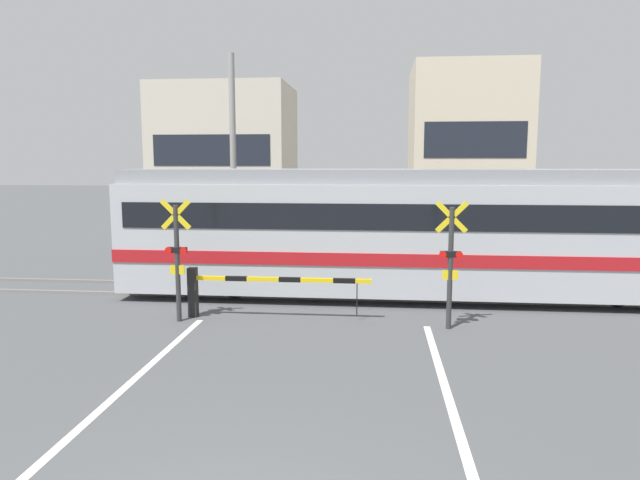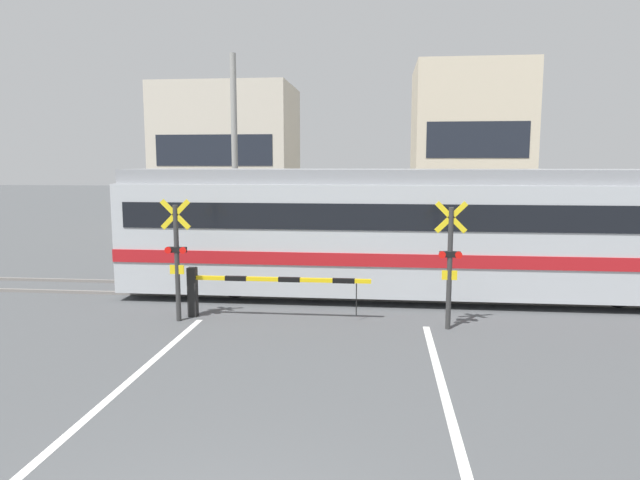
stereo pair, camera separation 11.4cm
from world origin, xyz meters
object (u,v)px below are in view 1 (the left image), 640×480
at_px(crossing_signal_left, 177,255).
at_px(crossing_signal_right, 450,259).
at_px(commuter_train, 419,229).
at_px(pedestrian, 321,235).
at_px(crossing_barrier_near, 240,286).
at_px(crossing_barrier_far, 384,252).

xyz_separation_m(crossing_signal_left, crossing_signal_right, (5.96, 0.00, 0.00)).
bearing_deg(crossing_signal_right, crossing_signal_left, 180.00).
relative_size(commuter_train, crossing_signal_right, 5.67).
relative_size(commuter_train, crossing_signal_left, 5.67).
bearing_deg(crossing_signal_left, crossing_signal_right, 0.00).
height_order(commuter_train, crossing_signal_left, commuter_train).
bearing_deg(pedestrian, crossing_signal_left, -106.72).
bearing_deg(crossing_signal_left, crossing_barrier_near, 17.15).
distance_m(crossing_barrier_near, pedestrian, 7.79).
xyz_separation_m(crossing_barrier_near, crossing_barrier_far, (3.35, 5.24, 0.00)).
distance_m(commuter_train, crossing_barrier_near, 5.08).
bearing_deg(crossing_barrier_far, crossing_barrier_near, -122.59).
distance_m(crossing_barrier_near, crossing_signal_right, 4.73).
xyz_separation_m(commuter_train, crossing_signal_left, (-5.52, -3.04, -0.29)).
bearing_deg(crossing_barrier_far, commuter_train, -71.55).
bearing_deg(crossing_barrier_near, pedestrian, 81.66).
bearing_deg(commuter_train, crossing_barrier_far, 108.45).
distance_m(crossing_signal_left, crossing_signal_right, 5.96).
distance_m(crossing_signal_right, pedestrian, 8.86).
relative_size(crossing_barrier_near, crossing_signal_left, 1.53).
height_order(crossing_signal_right, pedestrian, crossing_signal_right).
distance_m(commuter_train, pedestrian, 5.99).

